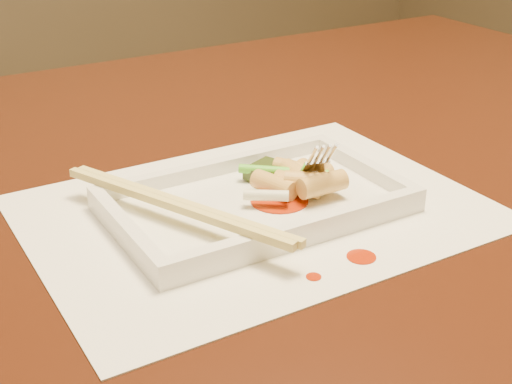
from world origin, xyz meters
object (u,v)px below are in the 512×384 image
table (241,244)px  plate_base (256,206)px  fork (311,106)px  chopstick_a (172,205)px  placemat (256,211)px

table → plate_base: bearing=-112.7°
fork → chopstick_a: bearing=-173.2°
chopstick_a → fork: size_ratio=1.74×
placemat → chopstick_a: bearing=-180.0°
plate_base → fork: bearing=14.4°
placemat → plate_base: size_ratio=1.54×
placemat → fork: fork is taller
table → chopstick_a: (-0.13, -0.11, 0.13)m
placemat → chopstick_a: size_ratio=1.64×
placemat → chopstick_a: chopstick_a is taller
table → fork: bearing=-75.2°
plate_base → chopstick_a: 0.08m
plate_base → fork: (0.07, 0.02, 0.08)m
table → placemat: bearing=-112.7°
table → plate_base: 0.16m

